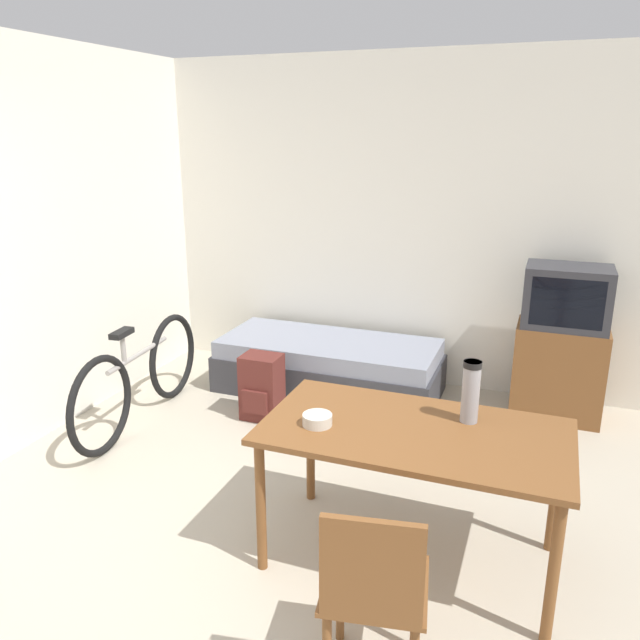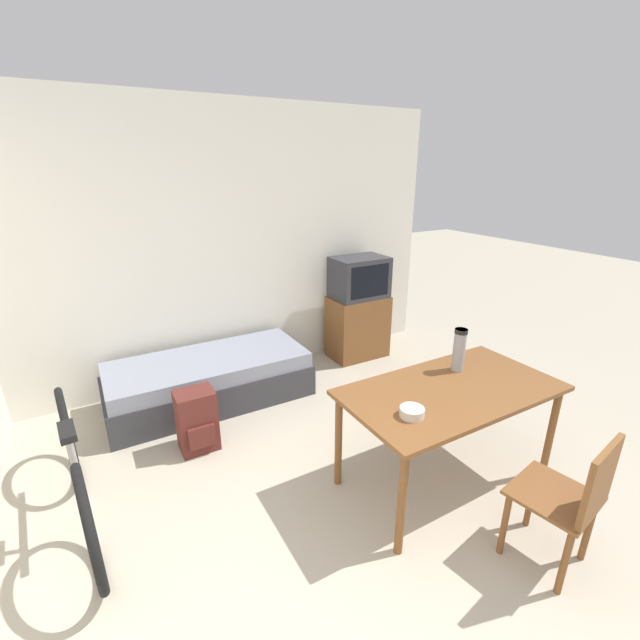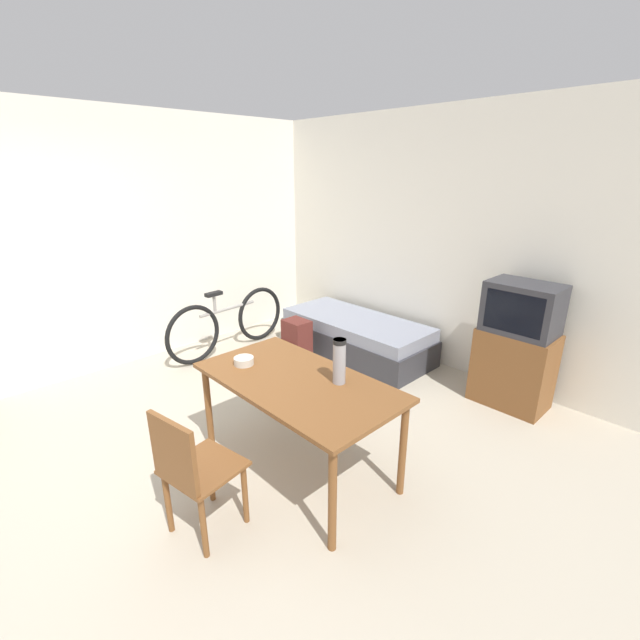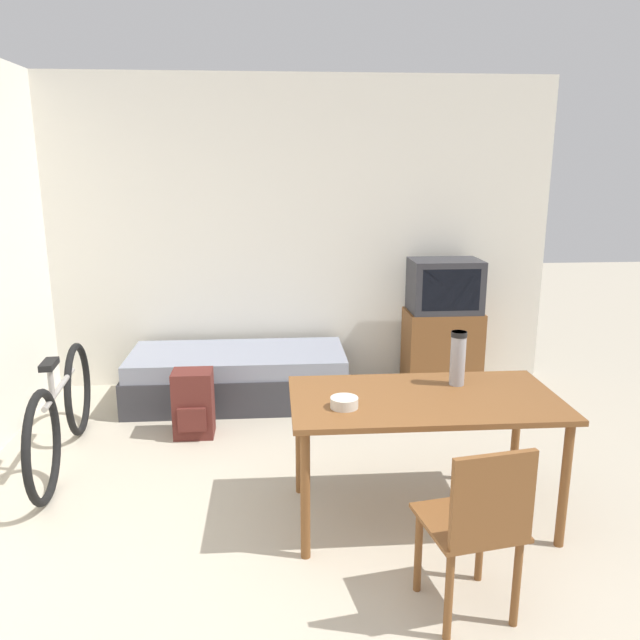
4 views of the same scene
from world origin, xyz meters
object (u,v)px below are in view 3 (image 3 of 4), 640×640
Objects in this scene: daybed at (356,336)px; tv at (516,347)px; dining_table at (297,390)px; mate_bowl at (244,361)px; bicycle at (229,323)px; backpack at (297,342)px; thermos_flask at (339,359)px; wooden_chair at (192,469)px.

tv is (1.78, 0.16, 0.36)m from daybed.
mate_bowl is (-0.45, -0.12, 0.10)m from dining_table.
bicycle is 2.05m from mate_bowl.
daybed is 1.82m from tv.
thermos_flask is at bearing -32.19° from backpack.
thermos_flask reaches higher than bicycle.
thermos_flask is at bearing 79.48° from wooden_chair.
daybed is 2.28m from thermos_flask.
dining_table is 10.05× the size of mate_bowl.
wooden_chair is 1.69× the size of backpack.
mate_bowl is at bearing -156.30° from thermos_flask.
thermos_flask is at bearing 37.71° from dining_table.
tv reaches higher than dining_table.
backpack is at bearing -158.10° from tv.
backpack is (-1.41, 1.21, -0.40)m from dining_table.
thermos_flask is (0.19, 1.01, 0.42)m from wooden_chair.
bicycle is at bearing -157.32° from tv.
thermos_flask is (1.35, -1.71, 0.68)m from daybed.
tv is 0.70× the size of bicycle.
mate_bowl reaches higher than backpack.
wooden_chair is 5.82× the size of mate_bowl.
backpack is (-1.45, 2.05, -0.23)m from wooden_chair.
tv is 2.15m from dining_table.
thermos_flask is 0.76m from mate_bowl.
backpack is (-0.96, 1.33, -0.51)m from mate_bowl.
bicycle is at bearing 164.92° from thermos_flask.
bicycle reaches higher than daybed.
daybed is 1.57× the size of tv.
tv is at bearing 72.04° from dining_table.
daybed is 1.25× the size of dining_table.
mate_bowl is (0.66, -2.01, 0.54)m from daybed.
thermos_flask reaches higher than wooden_chair.
tv is 1.38× the size of wooden_chair.
bicycle is (-2.22, 0.84, -0.30)m from dining_table.
bicycle is at bearing -136.58° from daybed.
tv is 3.14m from bicycle.
mate_bowl is (-0.49, 0.71, 0.28)m from wooden_chair.
tv reaches higher than bicycle.
tv reaches higher than thermos_flask.
bicycle reaches higher than backpack.
daybed is 3.66× the size of backpack.
wooden_chair reaches higher than backpack.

